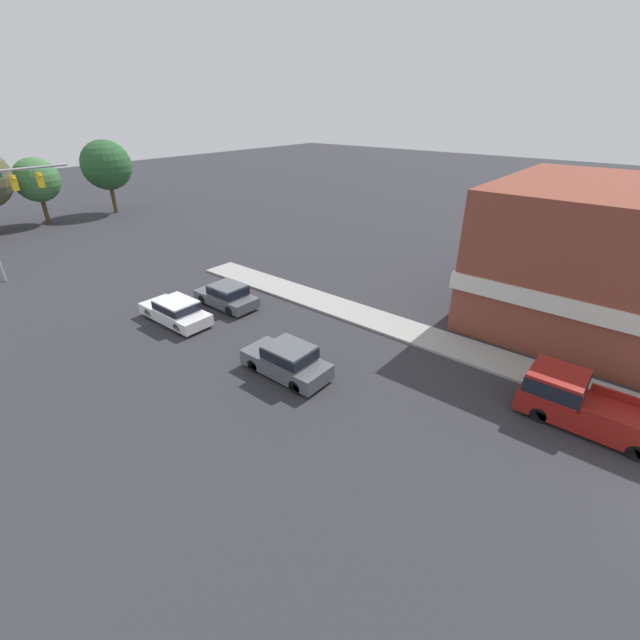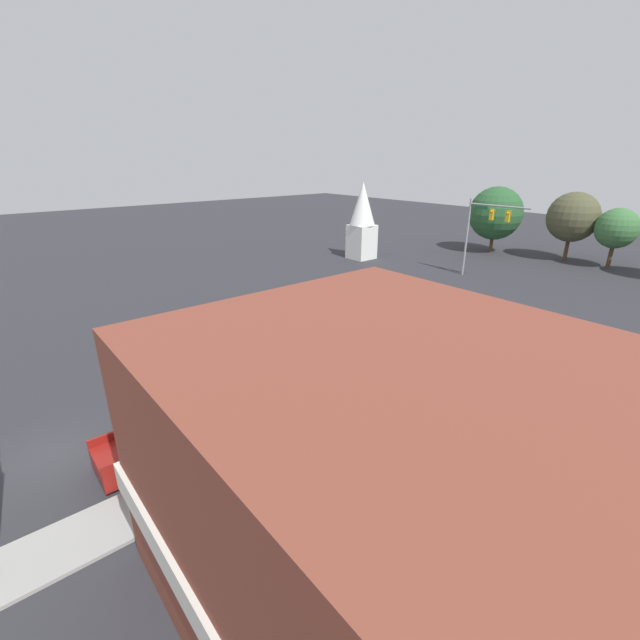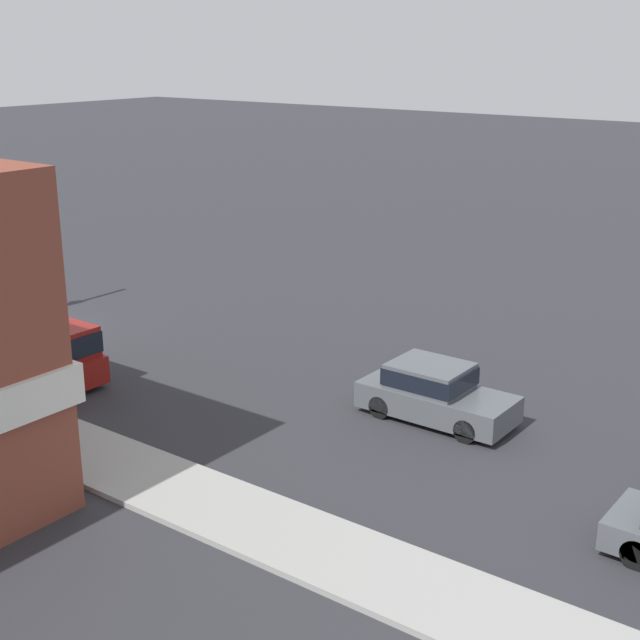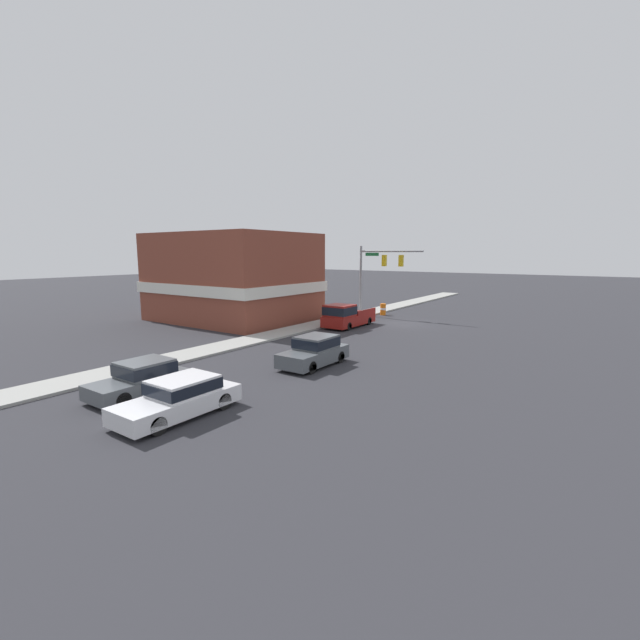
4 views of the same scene
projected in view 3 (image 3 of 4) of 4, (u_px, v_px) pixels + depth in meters
name	position (u px, v px, depth m)	size (l,w,h in m)	color
ground_plane	(40.00, 331.00, 32.79)	(200.00, 200.00, 0.00)	#2D2D33
car_lead	(434.00, 391.00, 24.92)	(1.89, 4.37, 1.62)	black
pickup_truck_parked	(36.00, 354.00, 27.55)	(2.13, 5.36, 1.96)	black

